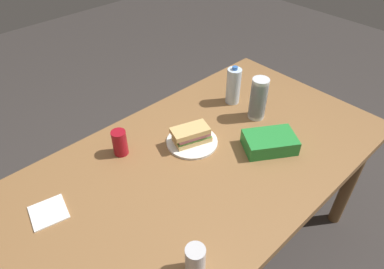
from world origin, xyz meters
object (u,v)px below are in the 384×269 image
(sandwich, at_px, (191,134))
(plastic_cup_stack, at_px, (258,99))
(water_bottle_tall, at_px, (233,86))
(soda_can_silver, at_px, (195,261))
(soda_can_red, at_px, (120,143))
(paper_plate, at_px, (192,142))
(dining_table, at_px, (203,173))
(chip_bag, at_px, (270,142))

(sandwich, relative_size, plastic_cup_stack, 0.92)
(water_bottle_tall, distance_m, soda_can_silver, 1.00)
(soda_can_red, xyz_separation_m, water_bottle_tall, (-0.67, 0.07, 0.04))
(water_bottle_tall, distance_m, plastic_cup_stack, 0.18)
(plastic_cup_stack, bearing_deg, sandwich, -11.04)
(soda_can_silver, bearing_deg, paper_plate, -132.12)
(paper_plate, bearing_deg, soda_can_silver, 47.88)
(paper_plate, xyz_separation_m, sandwich, (0.00, 0.00, 0.05))
(soda_can_red, bearing_deg, soda_can_silver, 77.30)
(paper_plate, height_order, plastic_cup_stack, plastic_cup_stack)
(dining_table, xyz_separation_m, soda_can_red, (0.24, -0.28, 0.15))
(water_bottle_tall, bearing_deg, plastic_cup_stack, 85.56)
(dining_table, height_order, water_bottle_tall, water_bottle_tall)
(sandwich, xyz_separation_m, chip_bag, (-0.24, 0.27, -0.02))
(dining_table, relative_size, water_bottle_tall, 8.30)
(dining_table, xyz_separation_m, soda_can_silver, (0.38, 0.35, 0.15))
(chip_bag, height_order, soda_can_silver, soda_can_silver)
(dining_table, bearing_deg, soda_can_red, -49.80)
(chip_bag, bearing_deg, water_bottle_tall, -80.84)
(plastic_cup_stack, bearing_deg, chip_bag, 52.78)
(chip_bag, bearing_deg, soda_can_silver, 49.67)
(dining_table, distance_m, chip_bag, 0.34)
(paper_plate, xyz_separation_m, soda_can_red, (0.28, -0.17, 0.05))
(paper_plate, relative_size, soda_can_silver, 1.97)
(sandwich, bearing_deg, soda_can_red, -31.32)
(sandwich, bearing_deg, paper_plate, -172.04)
(soda_can_red, relative_size, chip_bag, 0.53)
(plastic_cup_stack, relative_size, soda_can_silver, 1.81)
(soda_can_red, distance_m, soda_can_silver, 0.65)
(dining_table, relative_size, chip_bag, 7.67)
(dining_table, xyz_separation_m, plastic_cup_stack, (-0.42, -0.04, 0.20))
(sandwich, height_order, water_bottle_tall, water_bottle_tall)
(paper_plate, bearing_deg, water_bottle_tall, -165.72)
(soda_can_red, xyz_separation_m, plastic_cup_stack, (-0.66, 0.24, 0.05))
(chip_bag, bearing_deg, dining_table, 3.59)
(dining_table, distance_m, water_bottle_tall, 0.52)
(dining_table, xyz_separation_m, water_bottle_tall, (-0.43, -0.22, 0.19))
(soda_can_red, bearing_deg, plastic_cup_stack, 159.78)
(soda_can_silver, bearing_deg, dining_table, -137.31)
(soda_can_red, height_order, water_bottle_tall, water_bottle_tall)
(sandwich, bearing_deg, plastic_cup_stack, 168.96)
(soda_can_red, distance_m, water_bottle_tall, 0.68)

